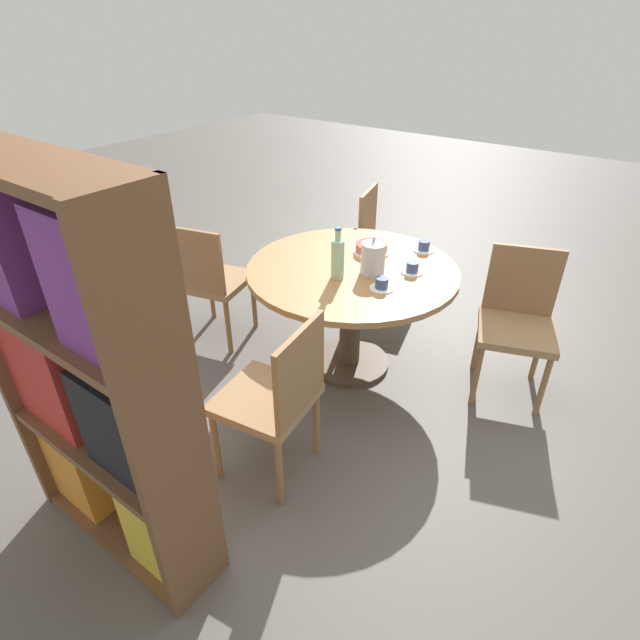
# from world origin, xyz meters

# --- Properties ---
(ground_plane) EXTENTS (14.00, 14.00, 0.00)m
(ground_plane) POSITION_xyz_m (0.00, 0.00, 0.00)
(ground_plane) COLOR #56514C
(dining_table) EXTENTS (1.26, 1.26, 0.71)m
(dining_table) POSITION_xyz_m (0.00, 0.00, 0.57)
(dining_table) COLOR #473828
(dining_table) RESTS_ON ground_plane
(chair_a) EXTENTS (0.48, 0.48, 0.87)m
(chair_a) POSITION_xyz_m (-0.20, 0.95, 0.47)
(chair_a) COLOR olive
(chair_a) RESTS_ON ground_plane
(chair_b) EXTENTS (0.54, 0.54, 0.87)m
(chair_b) POSITION_xyz_m (-0.90, -0.39, 0.47)
(chair_b) COLOR olive
(chair_b) RESTS_ON ground_plane
(chair_c) EXTENTS (0.51, 0.51, 0.87)m
(chair_c) POSITION_xyz_m (0.31, -0.93, 0.47)
(chair_c) COLOR olive
(chair_c) RESTS_ON ground_plane
(chair_d) EXTENTS (0.51, 0.51, 0.87)m
(chair_d) POSITION_xyz_m (0.93, 0.30, 0.47)
(chair_d) COLOR olive
(chair_d) RESTS_ON ground_plane
(bookshelf) EXTENTS (0.95, 0.28, 1.65)m
(bookshelf) POSITION_xyz_m (0.10, 1.61, 0.81)
(bookshelf) COLOR brown
(bookshelf) RESTS_ON ground_plane
(coffee_pot) EXTENTS (0.14, 0.14, 0.22)m
(coffee_pot) POSITION_xyz_m (-0.14, 0.00, 0.81)
(coffee_pot) COLOR silver
(coffee_pot) RESTS_ON dining_table
(water_bottle) EXTENTS (0.07, 0.07, 0.30)m
(water_bottle) POSITION_xyz_m (-0.01, 0.17, 0.83)
(water_bottle) COLOR #99C6A3
(water_bottle) RESTS_ON dining_table
(cake_main) EXTENTS (0.23, 0.23, 0.06)m
(cake_main) POSITION_xyz_m (0.02, -0.24, 0.74)
(cake_main) COLOR white
(cake_main) RESTS_ON dining_table
(cup_a) EXTENTS (0.13, 0.13, 0.07)m
(cup_a) POSITION_xyz_m (-0.32, -0.14, 0.73)
(cup_a) COLOR white
(cup_a) RESTS_ON dining_table
(cup_b) EXTENTS (0.13, 0.13, 0.07)m
(cup_b) POSITION_xyz_m (-0.23, -0.46, 0.73)
(cup_b) COLOR white
(cup_b) RESTS_ON dining_table
(cup_c) EXTENTS (0.13, 0.13, 0.07)m
(cup_c) POSITION_xyz_m (-0.28, 0.14, 0.73)
(cup_c) COLOR white
(cup_c) RESTS_ON dining_table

